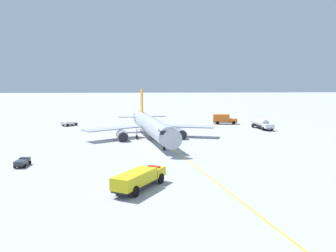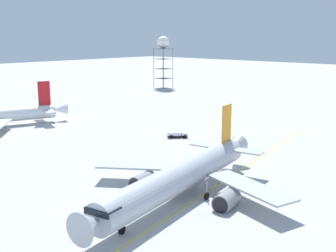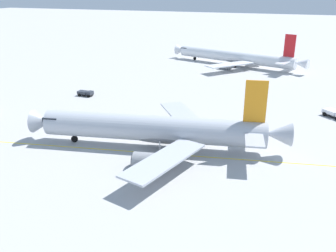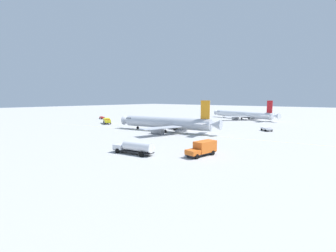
{
  "view_description": "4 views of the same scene",
  "coord_description": "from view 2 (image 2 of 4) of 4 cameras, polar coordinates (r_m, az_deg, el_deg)",
  "views": [
    {
      "loc": [
        4.4,
        -90.16,
        14.38
      ],
      "look_at": [
        9.5,
        -2.44,
        3.19
      ],
      "focal_mm": 39.66,
      "sensor_mm": 36.0,
      "label": 1
    },
    {
      "loc": [
        43.23,
        -46.87,
        22.87
      ],
      "look_at": [
        -11.25,
        12.84,
        5.71
      ],
      "focal_mm": 45.64,
      "sensor_mm": 36.0,
      "label": 2
    },
    {
      "loc": [
        55.21,
        16.66,
        24.15
      ],
      "look_at": [
        3.13,
        -1.65,
        2.94
      ],
      "focal_mm": 39.32,
      "sensor_mm": 36.0,
      "label": 3
    },
    {
      "loc": [
        72.56,
        53.48,
        12.35
      ],
      "look_at": [
        5.28,
        -2.7,
        2.04
      ],
      "focal_mm": 25.51,
      "sensor_mm": 36.0,
      "label": 4
    }
  ],
  "objects": [
    {
      "name": "taxiway_centreline",
      "position": [
        57.25,
        0.86,
        -11.56
      ],
      "size": [
        20.62,
        119.44,
        0.01
      ],
      "rotation": [
        0.0,
        0.0,
        4.88
      ],
      "color": "yellow",
      "rests_on": "ground_plane"
    },
    {
      "name": "airliner_main",
      "position": [
        61.3,
        1.84,
        -6.91
      ],
      "size": [
        32.46,
        40.88,
        11.81
      ],
      "rotation": [
        0.0,
        0.0,
        4.88
      ],
      "color": "#B2B7C1",
      "rests_on": "ground_plane"
    },
    {
      "name": "ground_plane",
      "position": [
        67.74,
        -0.29,
        -7.74
      ],
      "size": [
        600.0,
        600.0,
        0.0
      ],
      "primitive_type": "plane",
      "color": "#B2B2B2"
    },
    {
      "name": "radar_tower",
      "position": [
        190.1,
        -0.64,
        10.64
      ],
      "size": [
        6.79,
        6.79,
        22.64
      ],
      "color": "slate",
      "rests_on": "ground_plane"
    },
    {
      "name": "pushback_tug_truck",
      "position": [
        97.84,
        1.2,
        -1.05
      ],
      "size": [
        4.92,
        4.99,
        1.3
      ],
      "rotation": [
        0.0,
        0.0,
        0.81
      ],
      "color": "#232326",
      "rests_on": "ground_plane"
    }
  ]
}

